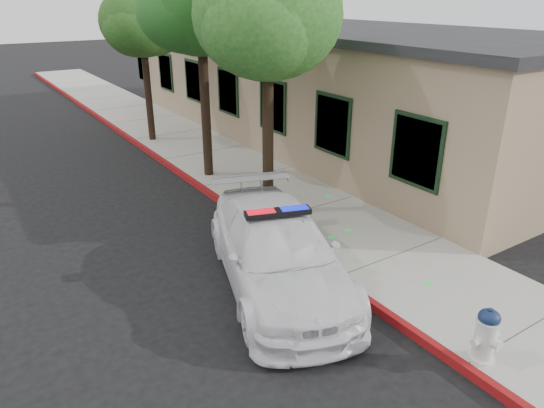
{
  "coord_description": "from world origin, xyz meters",
  "views": [
    {
      "loc": [
        -5.62,
        -6.33,
        5.29
      ],
      "look_at": [
        0.05,
        2.29,
        0.9
      ],
      "focal_mm": 32.74,
      "sensor_mm": 36.0,
      "label": 1
    }
  ],
  "objects_px": {
    "police_car": "(278,251)",
    "street_tree_near": "(268,22)",
    "clapboard_building": "(320,82)",
    "street_tree_mid": "(201,9)",
    "fire_hydrant": "(486,335)",
    "street_tree_far": "(143,25)"
  },
  "relations": [
    {
      "from": "police_car",
      "to": "fire_hydrant",
      "type": "distance_m",
      "value": 3.89
    },
    {
      "from": "police_car",
      "to": "street_tree_mid",
      "type": "distance_m",
      "value": 7.69
    },
    {
      "from": "clapboard_building",
      "to": "street_tree_mid",
      "type": "xyz_separation_m",
      "value": [
        -5.97,
        -2.13,
        2.79
      ]
    },
    {
      "from": "police_car",
      "to": "street_tree_near",
      "type": "relative_size",
      "value": 0.91
    },
    {
      "from": "police_car",
      "to": "street_tree_far",
      "type": "height_order",
      "value": "street_tree_far"
    },
    {
      "from": "street_tree_near",
      "to": "street_tree_mid",
      "type": "relative_size",
      "value": 0.97
    },
    {
      "from": "police_car",
      "to": "street_tree_far",
      "type": "distance_m",
      "value": 11.65
    },
    {
      "from": "fire_hydrant",
      "to": "street_tree_near",
      "type": "bearing_deg",
      "value": 91.63
    },
    {
      "from": "police_car",
      "to": "street_tree_far",
      "type": "xyz_separation_m",
      "value": [
        1.66,
        10.98,
        3.52
      ]
    },
    {
      "from": "street_tree_far",
      "to": "fire_hydrant",
      "type": "bearing_deg",
      "value": -91.51
    },
    {
      "from": "street_tree_mid",
      "to": "street_tree_near",
      "type": "bearing_deg",
      "value": -90.24
    },
    {
      "from": "clapboard_building",
      "to": "street_tree_mid",
      "type": "height_order",
      "value": "street_tree_mid"
    },
    {
      "from": "clapboard_building",
      "to": "street_tree_near",
      "type": "xyz_separation_m",
      "value": [
        -5.98,
        -5.55,
        2.59
      ]
    },
    {
      "from": "fire_hydrant",
      "to": "street_tree_far",
      "type": "height_order",
      "value": "street_tree_far"
    },
    {
      "from": "clapboard_building",
      "to": "police_car",
      "type": "bearing_deg",
      "value": -132.26
    },
    {
      "from": "police_car",
      "to": "street_tree_near",
      "type": "height_order",
      "value": "street_tree_near"
    },
    {
      "from": "street_tree_near",
      "to": "street_tree_far",
      "type": "relative_size",
      "value": 1.12
    },
    {
      "from": "police_car",
      "to": "fire_hydrant",
      "type": "relative_size",
      "value": 6.04
    },
    {
      "from": "street_tree_near",
      "to": "fire_hydrant",
      "type": "bearing_deg",
      "value": -93.19
    },
    {
      "from": "police_car",
      "to": "street_tree_mid",
      "type": "height_order",
      "value": "street_tree_mid"
    },
    {
      "from": "police_car",
      "to": "street_tree_near",
      "type": "distance_m",
      "value": 5.14
    },
    {
      "from": "police_car",
      "to": "street_tree_mid",
      "type": "relative_size",
      "value": 0.88
    }
  ]
}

